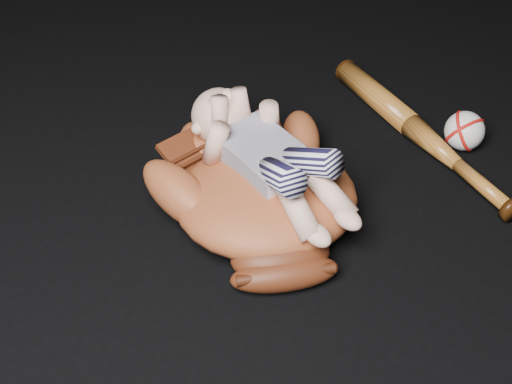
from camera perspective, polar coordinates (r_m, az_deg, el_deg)
baseball_glove at (r=1.15m, az=0.83°, el=0.07°), size 0.51×0.53×0.13m
newborn_baby at (r=1.13m, az=1.49°, el=2.82°), size 0.19×0.38×0.15m
baseball_bat at (r=1.38m, az=13.02°, el=4.60°), size 0.09×0.51×0.05m
baseball at (r=1.39m, az=16.34°, el=4.71°), size 0.09×0.09×0.07m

